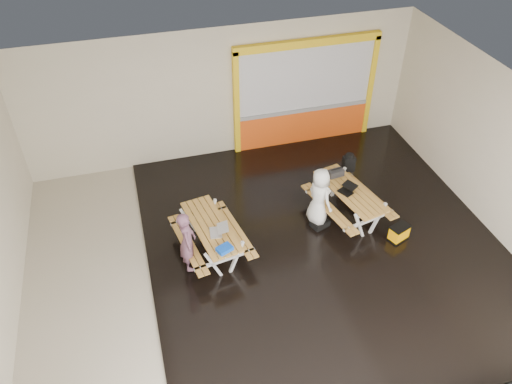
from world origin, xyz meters
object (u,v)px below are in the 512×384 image
object	(u,v)px
laptop_left	(218,231)
laptop_right	(347,190)
fluke_bag	(399,233)
blue_pouch	(225,249)
backpack	(349,163)
person_right	(319,196)
toolbox	(336,173)
picnic_table_right	(349,196)
person_left	(187,241)
dark_case	(320,223)
picnic_table_left	(211,232)

from	to	relation	value
laptop_left	laptop_right	size ratio (longest dim) A/B	0.89
laptop_left	fluke_bag	world-z (taller)	laptop_left
blue_pouch	backpack	world-z (taller)	backpack
person_right	laptop_left	distance (m)	2.42
blue_pouch	toolbox	size ratio (longest dim) A/B	0.78
picnic_table_right	fluke_bag	distance (m)	1.35
picnic_table_right	person_left	world-z (taller)	person_left
dark_case	backpack	bearing A→B (deg)	46.50
laptop_left	laptop_right	world-z (taller)	laptop_right
laptop_right	fluke_bag	distance (m)	1.46
person_right	fluke_bag	size ratio (longest dim) A/B	2.79
laptop_left	blue_pouch	distance (m)	0.52
laptop_right	blue_pouch	xyz separation A→B (m)	(-3.04, -1.03, -0.02)
picnic_table_right	person_right	xyz separation A→B (m)	(-0.76, -0.06, 0.22)
dark_case	fluke_bag	world-z (taller)	fluke_bag
person_left	picnic_table_right	bearing A→B (deg)	-73.63
backpack	dark_case	distance (m)	1.83
backpack	blue_pouch	bearing A→B (deg)	-149.23
blue_pouch	toolbox	distance (m)	3.43
picnic_table_right	picnic_table_left	bearing A→B (deg)	-175.05
blue_pouch	fluke_bag	distance (m)	3.92
person_right	laptop_left	bearing A→B (deg)	83.69
backpack	dark_case	bearing A→B (deg)	-133.50
person_right	dark_case	bearing A→B (deg)	172.75
person_left	toolbox	xyz separation A→B (m)	(3.68, 1.22, 0.06)
person_left	backpack	world-z (taller)	person_left
toolbox	blue_pouch	bearing A→B (deg)	-151.52
picnic_table_left	laptop_right	size ratio (longest dim) A/B	4.53
picnic_table_left	picnic_table_right	distance (m)	3.25
picnic_table_right	toolbox	size ratio (longest dim) A/B	5.74
person_right	blue_pouch	world-z (taller)	person_right
picnic_table_right	blue_pouch	distance (m)	3.30
person_left	dark_case	bearing A→B (deg)	-74.63
toolbox	laptop_right	bearing A→B (deg)	-88.25
toolbox	dark_case	distance (m)	1.24
fluke_bag	backpack	bearing A→B (deg)	98.18
person_left	toolbox	world-z (taller)	person_left
picnic_table_left	blue_pouch	world-z (taller)	blue_pouch
person_right	toolbox	distance (m)	0.92
person_right	laptop_left	xyz separation A→B (m)	(-2.37, -0.47, 0.01)
person_right	dark_case	world-z (taller)	person_right
blue_pouch	person_left	bearing A→B (deg)	147.65
blue_pouch	dark_case	size ratio (longest dim) A/B	0.77
person_left	laptop_left	size ratio (longest dim) A/B	3.39
person_left	blue_pouch	xyz separation A→B (m)	(0.66, -0.42, 0.01)
person_right	backpack	distance (m)	1.66
picnic_table_right	laptop_left	xyz separation A→B (m)	(-3.13, -0.53, 0.22)
laptop_right	toolbox	size ratio (longest dim) A/B	1.22
picnic_table_right	backpack	world-z (taller)	backpack
dark_case	fluke_bag	size ratio (longest dim) A/B	0.77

